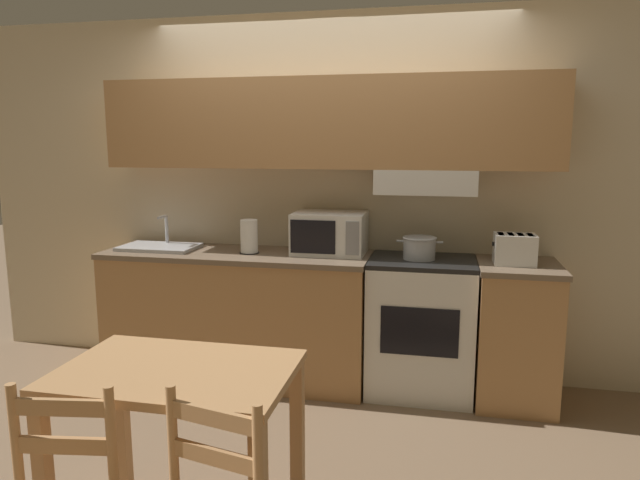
{
  "coord_description": "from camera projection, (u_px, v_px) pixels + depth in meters",
  "views": [
    {
      "loc": [
        0.78,
        -3.98,
        1.67
      ],
      "look_at": [
        0.05,
        -0.54,
        1.06
      ],
      "focal_mm": 32.0,
      "sensor_mm": 36.0,
      "label": 1
    }
  ],
  "objects": [
    {
      "name": "dining_table",
      "position": [
        178.0,
        399.0,
        2.32
      ],
      "size": [
        0.94,
        0.62,
        0.77
      ],
      "color": "tan",
      "rests_on": "ground_plane"
    },
    {
      "name": "wall_back",
      "position": [
        330.0,
        165.0,
        3.96
      ],
      "size": [
        5.46,
        0.38,
        2.55
      ],
      "color": "beige",
      "rests_on": "ground_plane"
    },
    {
      "name": "ground_plane",
      "position": [
        328.0,
        367.0,
        4.28
      ],
      "size": [
        16.0,
        16.0,
        0.0
      ],
      "primitive_type": "plane",
      "color": "#7F664C"
    },
    {
      "name": "sink_basin",
      "position": [
        159.0,
        246.0,
        4.09
      ],
      "size": [
        0.53,
        0.34,
        0.23
      ],
      "color": "#B7BABF",
      "rests_on": "lower_counter_main"
    },
    {
      "name": "microwave",
      "position": [
        330.0,
        233.0,
        3.9
      ],
      "size": [
        0.49,
        0.37,
        0.28
      ],
      "color": "white",
      "rests_on": "lower_counter_main"
    },
    {
      "name": "cooking_pot",
      "position": [
        419.0,
        247.0,
        3.72
      ],
      "size": [
        0.3,
        0.22,
        0.15
      ],
      "color": "#B7BABF",
      "rests_on": "stove_range"
    },
    {
      "name": "stove_range",
      "position": [
        421.0,
        326.0,
        3.8
      ],
      "size": [
        0.69,
        0.55,
        0.91
      ],
      "color": "white",
      "rests_on": "ground_plane"
    },
    {
      "name": "lower_counter_right_stub",
      "position": [
        515.0,
        333.0,
        3.67
      ],
      "size": [
        0.51,
        0.59,
        0.91
      ],
      "color": "tan",
      "rests_on": "ground_plane"
    },
    {
      "name": "lower_counter_main",
      "position": [
        238.0,
        315.0,
        4.05
      ],
      "size": [
        1.87,
        0.59,
        0.91
      ],
      "color": "tan",
      "rests_on": "ground_plane"
    },
    {
      "name": "paper_towel_roll",
      "position": [
        249.0,
        237.0,
        3.91
      ],
      "size": [
        0.14,
        0.14,
        0.23
      ],
      "color": "black",
      "rests_on": "lower_counter_main"
    },
    {
      "name": "toaster",
      "position": [
        515.0,
        249.0,
        3.56
      ],
      "size": [
        0.26,
        0.2,
        0.19
      ],
      "color": "white",
      "rests_on": "lower_counter_right_stub"
    }
  ]
}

